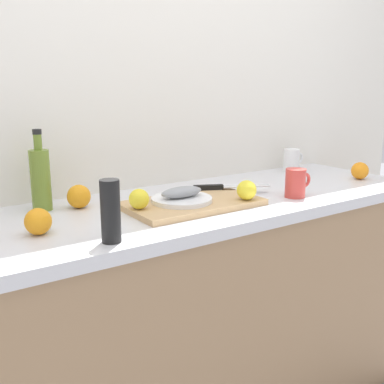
% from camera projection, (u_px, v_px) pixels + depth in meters
% --- Properties ---
extents(back_wall, '(3.20, 0.05, 2.50)m').
position_uv_depth(back_wall, '(137.00, 98.00, 1.79)').
color(back_wall, white).
rests_on(back_wall, ground_plane).
extents(kitchen_counter, '(2.00, 0.60, 0.90)m').
position_uv_depth(kitchen_counter, '(184.00, 320.00, 1.71)').
color(kitchen_counter, '#9E7A56').
rests_on(kitchen_counter, ground_plane).
extents(cutting_board, '(0.45, 0.26, 0.02)m').
position_uv_depth(cutting_board, '(192.00, 203.00, 1.56)').
color(cutting_board, tan).
rests_on(cutting_board, kitchen_counter).
extents(white_plate, '(0.21, 0.21, 0.01)m').
position_uv_depth(white_plate, '(182.00, 199.00, 1.54)').
color(white_plate, white).
rests_on(white_plate, cutting_board).
extents(fish_fillet, '(0.15, 0.07, 0.04)m').
position_uv_depth(fish_fillet, '(182.00, 192.00, 1.54)').
color(fish_fillet, gray).
rests_on(fish_fillet, white_plate).
extents(chef_knife, '(0.27, 0.15, 0.02)m').
position_uv_depth(chef_knife, '(222.00, 187.00, 1.72)').
color(chef_knife, silver).
rests_on(chef_knife, cutting_board).
extents(lemon_0, '(0.06, 0.06, 0.06)m').
position_uv_depth(lemon_0, '(139.00, 199.00, 1.45)').
color(lemon_0, yellow).
rests_on(lemon_0, cutting_board).
extents(lemon_1, '(0.07, 0.07, 0.07)m').
position_uv_depth(lemon_1, '(247.00, 190.00, 1.56)').
color(lemon_1, yellow).
rests_on(lemon_1, cutting_board).
extents(olive_oil_bottle, '(0.06, 0.06, 0.27)m').
position_uv_depth(olive_oil_bottle, '(41.00, 178.00, 1.49)').
color(olive_oil_bottle, olive).
rests_on(olive_oil_bottle, kitchen_counter).
extents(coffee_mug_0, '(0.11, 0.07, 0.11)m').
position_uv_depth(coffee_mug_0, '(292.00, 160.00, 2.16)').
color(coffee_mug_0, white).
rests_on(coffee_mug_0, kitchen_counter).
extents(coffee_mug_1, '(0.11, 0.07, 0.11)m').
position_uv_depth(coffee_mug_1, '(296.00, 183.00, 1.68)').
color(coffee_mug_1, '#CC3F38').
rests_on(coffee_mug_1, kitchen_counter).
extents(orange_0, '(0.07, 0.07, 0.07)m').
position_uv_depth(orange_0, '(360.00, 171.00, 1.99)').
color(orange_0, orange).
rests_on(orange_0, kitchen_counter).
extents(orange_2, '(0.08, 0.08, 0.08)m').
position_uv_depth(orange_2, '(79.00, 196.00, 1.53)').
color(orange_2, orange).
rests_on(orange_2, kitchen_counter).
extents(orange_3, '(0.07, 0.07, 0.07)m').
position_uv_depth(orange_3, '(38.00, 221.00, 1.27)').
color(orange_3, orange).
rests_on(orange_3, kitchen_counter).
extents(pepper_mill, '(0.05, 0.05, 0.17)m').
position_uv_depth(pepper_mill, '(111.00, 211.00, 1.20)').
color(pepper_mill, black).
rests_on(pepper_mill, kitchen_counter).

